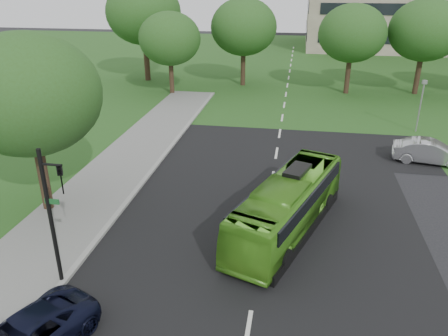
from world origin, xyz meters
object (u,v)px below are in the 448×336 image
at_px(tree_park_b, 244,27).
at_px(tree_park_f, 143,12).
at_px(traffic_light, 53,209).
at_px(tree_park_c, 352,33).
at_px(sedan, 430,152).
at_px(tree_park_a, 170,39).
at_px(camera_pole, 421,99).
at_px(tree_side_near, 29,95).
at_px(bus, 288,205).
at_px(tree_park_d, 426,30).

distance_m(tree_park_b, tree_park_f, 10.92).
relative_size(tree_park_f, traffic_light, 1.97).
distance_m(tree_park_c, sedan, 18.57).
distance_m(tree_park_a, camera_pole, 22.85).
relative_size(tree_side_near, camera_pole, 2.21).
bearing_deg(tree_side_near, sedan, 25.42).
xyz_separation_m(tree_park_b, sedan, (14.14, -19.40, -5.24)).
relative_size(tree_park_f, bus, 1.16).
relative_size(tree_park_f, tree_side_near, 1.24).
height_order(tree_park_c, camera_pole, tree_park_c).
xyz_separation_m(tree_side_near, traffic_light, (3.63, -5.12, -2.62)).
bearing_deg(sedan, traffic_light, 141.37).
relative_size(tree_park_a, tree_park_b, 0.88).
height_order(tree_park_b, tree_park_c, tree_park_b).
bearing_deg(tree_park_b, tree_park_d, -3.16).
height_order(tree_park_f, camera_pole, tree_park_f).
distance_m(tree_park_d, sedan, 19.46).
distance_m(tree_side_near, bus, 12.50).
distance_m(tree_park_d, bus, 30.57).
bearing_deg(tree_park_f, bus, -60.68).
xyz_separation_m(tree_park_b, tree_park_c, (10.61, -1.88, -0.22)).
bearing_deg(camera_pole, tree_park_c, 89.19).
height_order(tree_park_b, traffic_light, tree_park_b).
relative_size(tree_park_a, bus, 0.86).
height_order(tree_park_a, camera_pole, tree_park_a).
relative_size(tree_park_b, tree_park_c, 1.04).
height_order(tree_park_d, camera_pole, tree_park_d).
bearing_deg(traffic_light, tree_park_b, 68.21).
distance_m(tree_park_b, tree_side_near, 29.53).
bearing_deg(tree_side_near, tree_park_c, 58.59).
xyz_separation_m(tree_park_a, tree_park_c, (17.00, 3.17, 0.46)).
relative_size(tree_park_f, sedan, 2.42).
bearing_deg(camera_pole, tree_park_b, 117.24).
bearing_deg(camera_pole, tree_park_d, 57.34).
relative_size(traffic_light, camera_pole, 1.40).
xyz_separation_m(traffic_light, camera_pole, (17.03, 20.80, -0.67)).
bearing_deg(tree_park_b, traffic_light, -93.84).
bearing_deg(tree_park_a, bus, -62.98).
xyz_separation_m(tree_park_a, tree_side_near, (0.48, -23.88, 0.49)).
bearing_deg(traffic_light, bus, 14.97).
height_order(tree_park_f, sedan, tree_park_f).
bearing_deg(sedan, bus, 148.03).
bearing_deg(sedan, tree_side_near, 125.07).
relative_size(tree_side_near, bus, 0.94).
distance_m(tree_park_f, bus, 34.36).
distance_m(tree_park_d, traffic_light, 38.57).
bearing_deg(camera_pole, bus, -140.80).
bearing_deg(bus, tree_park_c, 99.70).
relative_size(tree_park_d, camera_pole, 2.31).
bearing_deg(tree_park_d, tree_park_b, 176.84).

